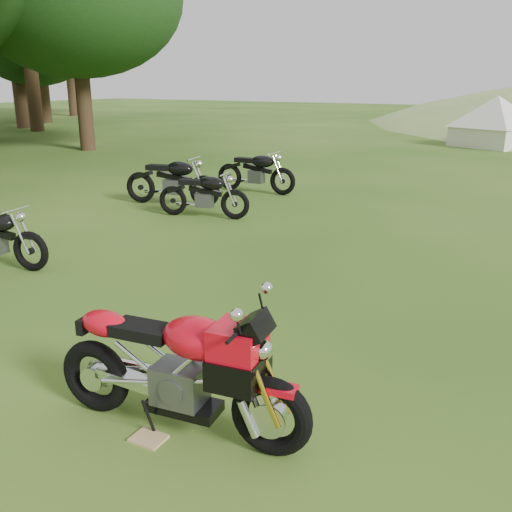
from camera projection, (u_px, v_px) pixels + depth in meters
The scene contains 8 objects.
ground at pixel (243, 336), 5.97m from camera, with size 120.00×120.00×0.00m, color #224B10.
treeline at pixel (63, 135), 28.11m from camera, with size 28.00×32.00×14.00m, color black, non-canonical shape.
sport_motorcycle at pixel (176, 359), 4.19m from camera, with size 2.00×0.50×1.20m, color red, non-canonical shape.
plywood_board at pixel (149, 438), 4.24m from camera, with size 0.25×0.20×0.02m, color #AA8059.
vintage_moto_b at pixel (203, 193), 11.00m from camera, with size 1.80×0.42×0.95m, color black, non-canonical shape.
vintage_moto_c at pixel (172, 179), 12.08m from camera, with size 2.09×0.48×1.10m, color black, non-canonical shape.
vintage_moto_d at pixel (256, 171), 13.45m from camera, with size 1.99×0.46×1.04m, color black, non-canonical shape.
tent_left at pixel (496, 118), 22.66m from camera, with size 2.56×2.56×2.22m, color silver, non-canonical shape.
Camera 1 is at (2.93, -4.61, 2.56)m, focal length 40.00 mm.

